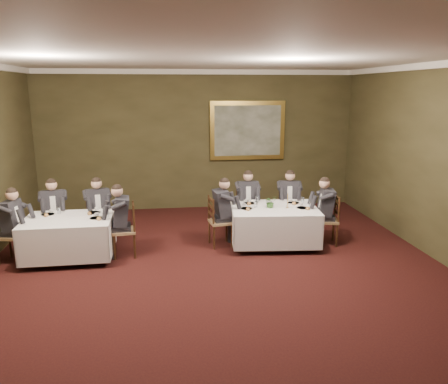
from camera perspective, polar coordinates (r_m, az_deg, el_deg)
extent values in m
plane|color=black|center=(6.84, -0.06, -12.95)|extent=(10.00, 10.00, 0.00)
cube|color=silver|center=(6.16, -0.07, 17.71)|extent=(8.00, 10.00, 0.10)
cube|color=#332F19|center=(11.19, -3.41, 6.71)|extent=(8.00, 0.10, 3.50)
cube|color=white|center=(11.07, -3.52, 15.40)|extent=(8.00, 0.10, 0.12)
cube|color=black|center=(8.63, 6.57, -2.23)|extent=(1.71, 1.35, 0.04)
cube|color=white|center=(8.62, 6.57, -2.07)|extent=(1.78, 1.41, 0.02)
cube|color=white|center=(8.72, 6.51, -4.16)|extent=(1.80, 1.43, 0.65)
cube|color=black|center=(8.35, -19.72, -3.48)|extent=(1.50, 1.13, 0.04)
cube|color=white|center=(8.34, -19.73, -3.31)|extent=(1.56, 1.19, 0.02)
cube|color=white|center=(8.44, -19.56, -5.46)|extent=(1.58, 1.21, 0.65)
cube|color=olive|center=(9.46, 3.02, -2.32)|extent=(0.44, 0.42, 0.05)
cube|color=black|center=(9.58, 2.83, -0.60)|extent=(0.38, 0.03, 0.54)
cube|color=black|center=(9.36, 3.05, -0.11)|extent=(0.42, 0.31, 0.55)
sphere|color=#DCA689|center=(9.28, 3.08, 2.17)|extent=(0.21, 0.21, 0.21)
cube|color=olive|center=(9.58, 8.42, -2.24)|extent=(0.51, 0.49, 0.05)
cube|color=black|center=(9.71, 8.37, -0.54)|extent=(0.38, 0.10, 0.54)
cube|color=black|center=(9.49, 8.50, -0.05)|extent=(0.47, 0.38, 0.55)
sphere|color=#DCA689|center=(9.41, 8.58, 2.20)|extent=(0.24, 0.24, 0.21)
cube|color=olive|center=(8.60, -0.46, -3.90)|extent=(0.48, 0.49, 0.05)
cube|color=black|center=(8.49, -1.70, -2.42)|extent=(0.08, 0.38, 0.54)
cube|color=black|center=(8.50, -0.47, -1.48)|extent=(0.37, 0.46, 0.55)
sphere|color=#DCA689|center=(8.41, -0.47, 1.02)|extent=(0.24, 0.24, 0.21)
cube|color=olive|center=(8.92, 13.26, -3.63)|extent=(0.50, 0.51, 0.05)
cube|color=black|center=(8.89, 14.55, -2.12)|extent=(0.10, 0.38, 0.54)
cube|color=black|center=(8.82, 13.38, -1.30)|extent=(0.38, 0.47, 0.55)
sphere|color=#DCA689|center=(8.74, 13.52, 1.12)|extent=(0.25, 0.25, 0.21)
cube|color=olive|center=(9.25, -21.21, -3.60)|extent=(0.52, 0.50, 0.05)
cube|color=black|center=(9.36, -21.32, -1.84)|extent=(0.38, 0.11, 0.54)
cube|color=black|center=(9.15, -21.41, -1.34)|extent=(0.48, 0.39, 0.55)
sphere|color=#DCA689|center=(9.07, -21.61, 0.98)|extent=(0.25, 0.25, 0.21)
cube|color=olive|center=(9.09, -16.08, -3.48)|extent=(0.53, 0.52, 0.05)
cube|color=black|center=(9.21, -16.31, -1.70)|extent=(0.38, 0.13, 0.54)
cube|color=black|center=(8.99, -16.23, -1.19)|extent=(0.48, 0.41, 0.55)
sphere|color=#DCA689|center=(8.91, -16.39, 1.18)|extent=(0.26, 0.26, 0.21)
cube|color=olive|center=(8.28, -12.95, -4.94)|extent=(0.46, 0.48, 0.05)
cube|color=black|center=(8.21, -11.72, -3.24)|extent=(0.07, 0.38, 0.54)
cube|color=black|center=(8.17, -13.09, -2.44)|extent=(0.35, 0.45, 0.55)
sphere|color=#DCA689|center=(8.08, -13.23, 0.16)|extent=(0.23, 0.23, 0.21)
cube|color=olive|center=(8.67, -25.93, -5.14)|extent=(0.51, 0.52, 0.05)
cube|color=black|center=(8.70, -27.17, -3.52)|extent=(0.11, 0.38, 0.54)
cube|color=black|center=(8.57, -26.18, -2.76)|extent=(0.39, 0.48, 0.55)
sphere|color=#DCA689|center=(8.48, -26.44, -0.29)|extent=(0.25, 0.25, 0.21)
imported|color=#2D5926|center=(8.58, 6.08, -1.20)|extent=(0.28, 0.27, 0.25)
cylinder|color=gold|center=(8.62, 8.27, -2.00)|extent=(0.06, 0.06, 0.02)
cylinder|color=gold|center=(8.58, 8.30, -1.00)|extent=(0.01, 0.01, 0.29)
cylinder|color=white|center=(8.53, 8.35, 0.37)|extent=(0.02, 0.02, 0.13)
cylinder|color=white|center=(8.90, 3.35, -1.40)|extent=(0.25, 0.25, 0.01)
cylinder|color=white|center=(9.04, 3.17, -1.03)|extent=(0.08, 0.08, 0.05)
cylinder|color=white|center=(8.92, 4.43, -0.98)|extent=(0.06, 0.06, 0.14)
cylinder|color=white|center=(8.74, -22.02, -2.66)|extent=(0.25, 0.25, 0.01)
cylinder|color=white|center=(8.87, -21.80, -2.26)|extent=(0.08, 0.08, 0.05)
cylinder|color=white|center=(8.68, -20.97, -2.24)|extent=(0.06, 0.06, 0.14)
cube|color=#B89A43|center=(11.26, 3.08, 8.02)|extent=(1.92, 0.08, 1.49)
cube|color=#444A31|center=(11.22, 3.12, 8.00)|extent=(1.70, 0.01, 1.27)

